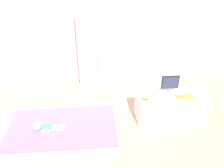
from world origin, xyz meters
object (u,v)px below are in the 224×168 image
Objects in this scene: tv_monitor at (170,83)px; rocking_horse_toy at (146,96)px; bed at (50,134)px; tv_stand at (170,106)px; book_yellow at (189,96)px; doll at (43,127)px; wardrobe at (96,48)px; book_orange at (180,97)px.

rocking_horse_toy is at bearing -153.48° from tv_monitor.
tv_stand reaches higher than bed.
rocking_horse_toy is 0.91× the size of book_yellow.
bed is 1.72× the size of tv_stand.
rocking_horse_toy is at bearing -177.19° from book_yellow.
wardrobe is at bearing 65.37° from doll.
tv_monitor is at bearing 123.36° from book_orange.
book_orange is (0.48, 0.03, -0.05)m from rocking_horse_toy.
book_orange is 0.89× the size of book_yellow.
bed is 1.95m from book_yellow.
book_yellow reaches higher than doll.
book_orange is at bearing 180.00° from book_yellow.
book_orange is (1.84, 0.29, 0.16)m from doll.
rocking_horse_toy reaches higher than book_orange.
wardrobe is 11.91× the size of rocking_horse_toy.
rocking_horse_toy is at bearing -176.44° from book_orange.
rocking_horse_toy is (1.29, 0.22, 0.36)m from bed.
book_yellow is (1.25, -1.26, -0.31)m from wardrobe.
tv_monitor is at bearing 14.53° from doll.
rocking_horse_toy is at bearing 10.86° from doll.
tv_monitor reaches higher than book_orange.
wardrobe is 1.66m from tv_stand.
wardrobe reaches higher than doll.
book_yellow is (0.13, 0.00, -0.00)m from book_orange.
tv_monitor is at bearing 145.99° from book_yellow.
book_yellow is at bearing -34.01° from tv_monitor.
book_yellow is at bearing 2.81° from rocking_horse_toy.
bed is 1.78m from tv_monitor.
wardrobe is at bearing 132.65° from tv_monitor.
rocking_horse_toy is (-0.41, -0.12, 0.27)m from tv_stand.
doll is 0.39× the size of tv_stand.
wardrobe is 5.69× the size of tv_monitor.
wardrobe is at bearing 66.73° from bed.
book_orange is at bearing 8.01° from bed.
rocking_horse_toy is at bearing -63.72° from wardrobe.
tv_stand is 8.19× the size of rocking_horse_toy.
tv_stand is 0.50m from rocking_horse_toy.
book_yellow is (0.21, -0.09, 0.21)m from tv_stand.
doll is 1.39m from rocking_horse_toy.
book_yellow is (1.91, 0.25, 0.31)m from bed.
book_orange reaches higher than book_yellow.
doll is 1.87m from book_orange.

